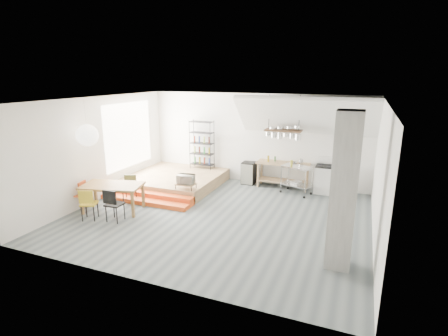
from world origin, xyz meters
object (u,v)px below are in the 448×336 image
at_px(mini_fridge, 249,173).
at_px(rolling_cart, 297,176).
at_px(stove, 324,179).
at_px(dining_table, 112,187).

bearing_deg(mini_fridge, rolling_cart, -15.50).
bearing_deg(stove, dining_table, -144.39).
relative_size(rolling_cart, mini_fridge, 1.35).
height_order(stove, mini_fridge, stove).
xyz_separation_m(stove, mini_fridge, (-2.65, 0.04, -0.08)).
bearing_deg(dining_table, stove, 21.72).
xyz_separation_m(dining_table, mini_fridge, (2.82, 3.96, -0.31)).
relative_size(stove, mini_fridge, 1.48).
xyz_separation_m(stove, dining_table, (-5.47, -3.92, 0.23)).
height_order(dining_table, mini_fridge, same).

